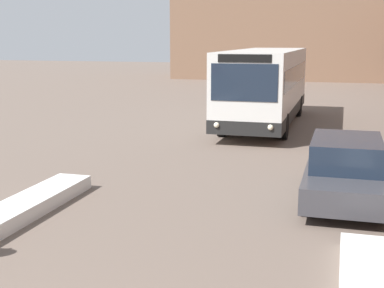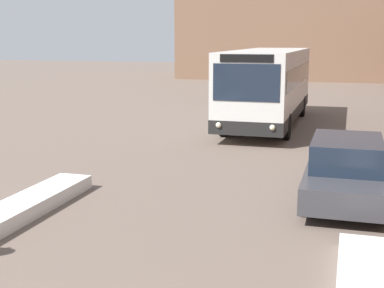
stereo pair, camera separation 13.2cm
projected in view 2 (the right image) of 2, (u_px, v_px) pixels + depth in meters
The scene contains 3 objects.
building_backdrop_far at pixel (319, 11), 50.05m from camera, with size 26.00×8.00×12.60m.
city_bus at pixel (268, 85), 23.66m from camera, with size 2.73×10.68×3.33m.
parked_car_front at pixel (346, 170), 12.78m from camera, with size 1.88×4.51×1.49m.
Camera 2 is at (3.19, -3.03, 3.84)m, focal length 50.00 mm.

